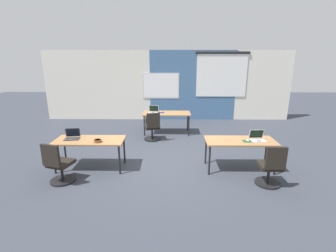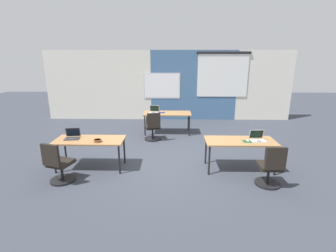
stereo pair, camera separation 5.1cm
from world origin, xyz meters
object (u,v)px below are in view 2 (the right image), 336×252
Objects in this scene: laptop_far_left at (154,111)px; laptop_near_left_end at (72,136)px; snack_bowl at (98,140)px; desk_far_center at (167,114)px; chair_near_left_end at (59,166)px; desk_near_right at (240,143)px; chair_near_right_end at (270,169)px; mouse_near_right_end at (248,141)px; desk_near_left at (90,142)px; laptop_near_right_end at (258,138)px; mouse_far_left at (162,112)px; chair_far_left at (153,129)px.

laptop_far_left is 3.25m from laptop_near_left_end.
desk_far_center is at bearing 63.11° from snack_bowl.
desk_far_center is 4.16m from chair_near_left_end.
chair_near_right_end reaches higher than desk_near_right.
laptop_near_left_end is at bearing -115.97° from laptop_far_left.
mouse_near_right_end is at bearing -44.97° from laptop_far_left.
desk_near_left is 4.66× the size of laptop_near_right_end.
desk_far_center is at bearing -8.08° from mouse_far_left.
mouse_near_right_end is at bearing -68.67° from chair_near_right_end.
snack_bowl is (0.67, -0.24, -0.01)m from laptop_near_left_end.
mouse_far_left is 0.30× the size of laptop_near_right_end.
desk_near_left is 1.00× the size of desk_far_center.
desk_near_left is at bearing -105.13° from chair_near_left_end.
desk_near_left is 3.23m from mouse_far_left.
laptop_far_left is 3.83m from laptop_near_right_end.
snack_bowl reaches higher than mouse_far_left.
laptop_near_left_end is at bearing 170.77° from desk_near_left.
mouse_near_right_end is (2.33, -2.11, 0.36)m from chair_far_left.
desk_far_center is 4.21m from chair_near_right_end.
desk_far_center is (1.75, 2.80, 0.00)m from desk_near_left.
laptop_far_left is at bearing 128.99° from mouse_near_right_end.
laptop_far_left is 4.49m from chair_near_right_end.
mouse_near_right_end is at bearing 122.99° from chair_far_left.
mouse_far_left is 4.09m from chair_near_left_end.
mouse_far_left is at bearing 171.92° from desk_far_center.
mouse_far_left is at bearing 125.80° from mouse_near_right_end.
desk_near_right is 4.66× the size of laptop_near_right_end.
desk_near_left is at bearing 144.71° from snack_bowl.
chair_far_left is at bearing 136.96° from desk_near_right.
chair_near_left_end reaches higher than snack_bowl.
laptop_far_left is 0.39× the size of chair_near_left_end.
desk_near_left and desk_far_center have the same top height.
desk_far_center is 4.37× the size of laptop_near_left_end.
mouse_near_right_end is at bearing -166.09° from laptop_near_right_end.
chair_far_left is at bearing -82.70° from laptop_far_left.
chair_near_left_end is (-0.02, -0.79, -0.39)m from laptop_near_left_end.
laptop_far_left is 3.39× the size of mouse_near_right_end.
desk_near_left is 1.74× the size of chair_near_right_end.
laptop_near_left_end is (-0.42, 0.07, 0.11)m from desk_near_left.
laptop_near_right_end is (2.34, -2.83, 0.03)m from mouse_far_left.
chair_near_right_end is (0.43, -0.79, -0.28)m from desk_near_right.
desk_near_left is at bearing 178.86° from mouse_near_right_end.
laptop_near_right_end is 1.93× the size of snack_bowl.
laptop_near_right_end is (4.31, -0.07, -0.00)m from laptop_near_left_end.
desk_near_right is at bearing -46.04° from laptop_far_left.
mouse_near_right_end is at bearing -54.20° from mouse_far_left.
laptop_near_left_end is at bearing 176.35° from laptop_near_right_end.
desk_far_center is (-1.75, 2.80, 0.00)m from desk_near_right.
laptop_near_right_end is at bearing 126.83° from chair_far_left.
laptop_near_left_end is 0.40× the size of chair_near_left_end.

